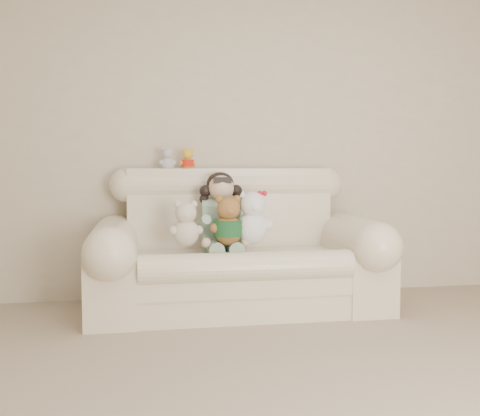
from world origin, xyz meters
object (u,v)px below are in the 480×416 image
(brown_teddy, at_px, (228,216))
(cream_teddy, at_px, (186,219))
(sofa, at_px, (238,240))
(white_cat, at_px, (252,212))
(seated_child, at_px, (221,211))

(brown_teddy, relative_size, cream_teddy, 1.11)
(sofa, relative_size, white_cat, 4.71)
(brown_teddy, height_order, white_cat, white_cat)
(sofa, distance_m, cream_teddy, 0.44)
(sofa, height_order, brown_teddy, sofa)
(sofa, relative_size, cream_teddy, 5.76)
(sofa, bearing_deg, cream_teddy, -159.08)
(seated_child, distance_m, cream_teddy, 0.36)
(seated_child, bearing_deg, white_cat, -43.87)
(sofa, xyz_separation_m, seated_child, (-0.11, 0.08, 0.20))
(sofa, bearing_deg, white_cat, -58.42)
(brown_teddy, bearing_deg, sofa, 66.52)
(sofa, distance_m, brown_teddy, 0.25)
(seated_child, relative_size, brown_teddy, 1.47)
(white_cat, bearing_deg, brown_teddy, 163.83)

